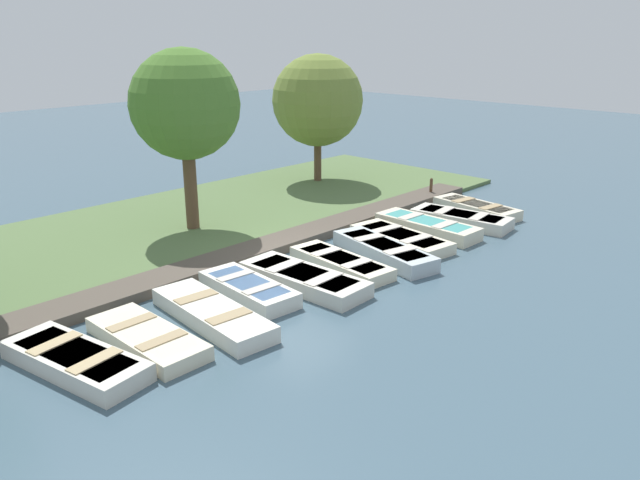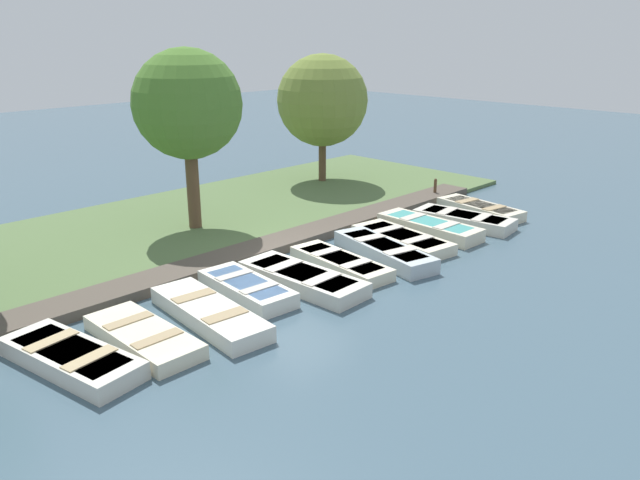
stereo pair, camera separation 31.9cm
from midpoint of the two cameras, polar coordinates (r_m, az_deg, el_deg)
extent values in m
plane|color=#425B6B|center=(16.69, -2.34, -2.22)|extent=(80.00, 80.00, 0.00)
cube|color=#567042|center=(20.37, -12.22, 1.45)|extent=(8.00, 24.00, 0.14)
cube|color=#51473D|center=(17.64, -5.57, -0.70)|extent=(1.07, 19.22, 0.25)
cube|color=beige|center=(12.53, -22.14, -10.19)|extent=(3.23, 1.61, 0.36)
cube|color=#6B7F51|center=(12.45, -22.23, -9.52)|extent=(2.64, 1.27, 0.03)
cube|color=tan|center=(12.00, -20.62, -10.26)|extent=(0.48, 1.05, 0.03)
cube|color=tan|center=(12.89, -23.75, -8.62)|extent=(0.48, 1.05, 0.03)
cube|color=beige|center=(12.96, -16.22, -8.64)|extent=(2.90, 1.11, 0.31)
cube|color=#4C709E|center=(12.89, -16.28, -8.07)|extent=(2.38, 0.87, 0.02)
cube|color=tan|center=(12.45, -14.98, -8.81)|extent=(0.29, 1.01, 0.03)
cube|color=tan|center=(13.32, -17.50, -7.18)|extent=(0.29, 1.01, 0.03)
cube|color=silver|center=(13.61, -10.48, -6.70)|extent=(3.51, 1.35, 0.36)
cube|color=#4C709E|center=(13.54, -10.52, -6.06)|extent=(2.87, 1.06, 0.03)
cube|color=tan|center=(13.02, -9.03, -6.88)|extent=(0.43, 0.98, 0.03)
cube|color=tan|center=(14.05, -11.91, -5.10)|extent=(0.43, 0.98, 0.03)
cube|color=silver|center=(14.73, -7.17, -4.50)|extent=(2.78, 1.25, 0.37)
cube|color=#4C709E|center=(14.66, -7.20, -3.89)|extent=(2.28, 0.98, 0.03)
cube|color=beige|center=(14.26, -6.01, -4.38)|extent=(0.35, 0.97, 0.03)
cube|color=beige|center=(15.05, -8.33, -3.23)|extent=(0.35, 0.97, 0.03)
cube|color=beige|center=(15.21, -2.10, -3.59)|extent=(3.44, 1.31, 0.37)
cube|color=#6B7F51|center=(15.14, -2.10, -3.00)|extent=(2.82, 1.03, 0.03)
cube|color=beige|center=(14.73, -0.28, -3.51)|extent=(0.38, 1.10, 0.03)
cube|color=beige|center=(15.55, -3.83, -2.32)|extent=(0.38, 1.10, 0.03)
cube|color=beige|center=(16.31, 1.36, -2.13)|extent=(3.16, 1.29, 0.31)
cube|color=beige|center=(16.26, 1.36, -1.65)|extent=(2.59, 1.02, 0.03)
cube|color=beige|center=(15.85, 2.78, -2.12)|extent=(0.40, 0.93, 0.03)
cube|color=beige|center=(16.66, 0.02, -1.04)|extent=(0.40, 0.93, 0.03)
cube|color=#B2BCC1|center=(17.13, 5.30, -1.00)|extent=(3.57, 1.74, 0.41)
cube|color=beige|center=(17.07, 5.32, -0.41)|extent=(2.92, 1.39, 0.03)
cube|color=beige|center=(16.59, 6.72, -0.93)|extent=(0.54, 0.96, 0.03)
cube|color=beige|center=(17.55, 3.99, 0.25)|extent=(0.54, 0.96, 0.03)
cube|color=beige|center=(18.29, 6.90, 0.08)|extent=(3.31, 1.60, 0.33)
cube|color=#994C33|center=(18.24, 6.92, 0.54)|extent=(2.71, 1.27, 0.03)
cube|color=beige|center=(17.84, 8.30, 0.15)|extent=(0.46, 1.12, 0.03)
cube|color=beige|center=(18.64, 5.61, 1.06)|extent=(0.46, 1.12, 0.03)
cube|color=beige|center=(19.46, 9.30, 1.22)|extent=(3.36, 1.17, 0.40)
cube|color=teal|center=(19.40, 9.33, 1.74)|extent=(2.75, 0.91, 0.03)
cube|color=beige|center=(19.05, 10.86, 1.42)|extent=(0.36, 0.99, 0.03)
cube|color=beige|center=(19.76, 7.86, 2.20)|extent=(0.36, 0.99, 0.03)
cube|color=beige|center=(20.50, 12.33, 1.89)|extent=(3.25, 1.49, 0.37)
cube|color=teal|center=(20.45, 12.36, 2.35)|extent=(2.66, 1.18, 0.03)
cube|color=beige|center=(20.22, 13.90, 2.13)|extent=(0.44, 1.05, 0.03)
cube|color=beige|center=(20.68, 10.87, 2.71)|extent=(0.44, 1.05, 0.03)
cube|color=beige|center=(21.90, 13.70, 2.82)|extent=(3.14, 1.45, 0.35)
cube|color=#6B7F51|center=(21.86, 13.73, 3.23)|extent=(2.57, 1.15, 0.03)
cube|color=tan|center=(21.51, 14.93, 2.97)|extent=(0.44, 0.97, 0.03)
cube|color=tan|center=(22.19, 12.58, 3.62)|extent=(0.44, 0.97, 0.03)
cylinder|color=brown|center=(23.51, 9.72, 4.60)|extent=(0.11, 0.11, 0.71)
sphere|color=brown|center=(23.42, 9.77, 5.49)|extent=(0.10, 0.10, 0.10)
cylinder|color=brown|center=(19.39, -12.22, 4.98)|extent=(0.39, 0.39, 3.01)
sphere|color=#4C7A2D|center=(18.99, -12.72, 12.01)|extent=(3.23, 3.23, 3.23)
cylinder|color=brown|center=(25.34, -0.58, 7.77)|extent=(0.30, 0.30, 2.36)
sphere|color=olive|center=(25.03, -0.59, 12.64)|extent=(3.57, 3.57, 3.57)
camera|label=1|loc=(0.16, -90.55, -0.19)|focal=35.00mm
camera|label=2|loc=(0.16, 89.45, 0.19)|focal=35.00mm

